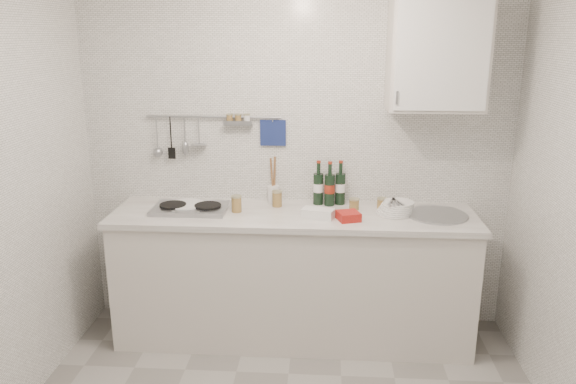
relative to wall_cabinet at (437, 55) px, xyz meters
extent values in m
cube|color=silver|center=(-0.90, 0.18, -0.70)|extent=(3.00, 0.02, 2.50)
cube|color=beige|center=(-0.90, -0.12, -1.51)|extent=(2.40, 0.60, 0.88)
cube|color=silver|center=(-0.90, -0.12, -1.05)|extent=(2.44, 0.64, 0.04)
cube|color=black|center=(-0.90, -0.10, -1.90)|extent=(2.34, 0.52, 0.10)
cube|color=#93969B|center=(-1.60, -0.12, -1.01)|extent=(0.50, 0.32, 0.03)
cylinder|color=black|center=(-1.72, -0.12, -0.99)|extent=(0.18, 0.18, 0.01)
cylinder|color=black|center=(-1.48, -0.12, -0.99)|extent=(0.18, 0.18, 0.01)
cylinder|color=#93969B|center=(0.05, -0.12, -1.02)|extent=(0.40, 0.40, 0.02)
cylinder|color=#93969B|center=(0.05, -0.12, -1.08)|extent=(0.34, 0.34, 0.10)
cylinder|color=#93969B|center=(-1.47, 0.15, -0.43)|extent=(0.95, 0.02, 0.02)
cube|color=navy|center=(-1.06, 0.17, -0.54)|extent=(0.18, 0.02, 0.18)
cube|color=beige|center=(0.00, 0.01, 0.00)|extent=(0.60, 0.35, 0.70)
cube|color=white|center=(0.00, -0.18, 0.00)|extent=(0.56, 0.01, 0.66)
cylinder|color=#93969B|center=(-0.26, -0.19, -0.25)|extent=(0.01, 0.01, 0.08)
cylinder|color=#44539B|center=(-1.65, -0.09, -1.02)|extent=(0.27, 0.27, 0.01)
cylinder|color=#44539B|center=(-1.64, -0.09, -1.01)|extent=(0.26, 0.26, 0.01)
cylinder|color=#44539B|center=(-1.64, -0.08, -1.00)|extent=(0.25, 0.25, 0.01)
cylinder|color=white|center=(-0.23, -0.10, -1.02)|extent=(0.24, 0.24, 0.01)
cylinder|color=white|center=(-0.22, -0.10, -1.01)|extent=(0.23, 0.23, 0.01)
cylinder|color=white|center=(-0.22, -0.10, -1.00)|extent=(0.23, 0.23, 0.01)
cylinder|color=white|center=(-0.21, -0.09, -0.99)|extent=(0.22, 0.22, 0.01)
cylinder|color=white|center=(-0.21, -0.09, -0.98)|extent=(0.21, 0.21, 0.01)
cylinder|color=white|center=(-0.20, -0.09, -0.97)|extent=(0.21, 0.21, 0.01)
cylinder|color=white|center=(-0.20, -0.08, -0.95)|extent=(0.20, 0.20, 0.01)
cube|color=white|center=(-0.73, -0.22, -1.00)|extent=(0.22, 0.16, 0.06)
cube|color=red|center=(-0.54, -0.25, -1.00)|extent=(0.17, 0.17, 0.06)
cylinder|color=white|center=(-1.06, 0.11, -0.97)|extent=(0.08, 0.08, 0.12)
cylinder|color=brown|center=(-1.05, 0.11, -0.81)|extent=(0.03, 0.06, 0.25)
cylinder|color=brown|center=(-1.07, 0.12, -0.82)|extent=(0.04, 0.05, 0.23)
cylinder|color=olive|center=(-1.02, 0.02, -0.98)|extent=(0.07, 0.07, 0.10)
cylinder|color=tan|center=(-1.02, 0.02, -0.92)|extent=(0.07, 0.07, 0.01)
cylinder|color=olive|center=(-0.30, 0.01, -1.00)|extent=(0.07, 0.07, 0.07)
cylinder|color=tan|center=(-0.30, 0.01, -0.96)|extent=(0.07, 0.07, 0.01)
cylinder|color=olive|center=(-0.49, -0.02, -1.00)|extent=(0.07, 0.07, 0.07)
cylinder|color=tan|center=(-0.49, -0.02, -0.96)|extent=(0.07, 0.07, 0.01)
cylinder|color=olive|center=(-1.28, -0.12, -0.98)|extent=(0.07, 0.07, 0.10)
cylinder|color=tan|center=(-1.28, -0.12, -0.92)|extent=(0.07, 0.07, 0.01)
camera|label=1|loc=(-0.69, -3.69, 0.14)|focal=35.00mm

